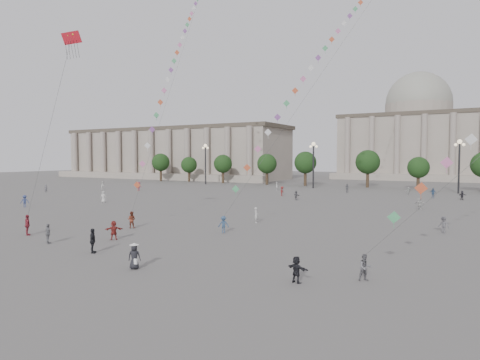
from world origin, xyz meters
The scene contains 34 objects.
ground centered at (0.00, 0.00, 0.00)m, with size 360.00×360.00×0.00m, color #575552.
hall_west centered at (-75.00, 93.89, 8.43)m, with size 84.00×26.22×17.20m.
hall_central centered at (0.00, 129.22, 14.23)m, with size 48.30×34.30×35.50m.
tree_row centered at (0.00, 78.00, 5.39)m, with size 137.12×5.12×8.00m.
lamp_post_far_west centered at (-45.00, 70.00, 7.35)m, with size 2.00×0.90×10.65m.
lamp_post_mid_west centered at (-15.00, 70.00, 7.35)m, with size 2.00×0.90×10.65m.
lamp_post_mid_east centered at (15.00, 70.00, 7.35)m, with size 2.00×0.90×10.65m.
person_crowd_0 centered at (11.56, 56.88, 0.88)m, with size 1.03×0.43×1.77m, color #3A5982.
person_crowd_1 centered at (-52.86, 41.78, 0.95)m, with size 0.92×0.72×1.90m, color white.
person_crowd_2 centered at (-44.84, 44.37, 0.93)m, with size 1.21×0.69×1.87m, color maroon.
person_crowd_3 centered at (9.73, -1.82, 0.76)m, with size 1.42×0.45×1.53m, color black.
person_crowd_4 centered at (6.85, 61.75, 0.75)m, with size 1.39×0.44×1.50m, color #BABBB6.
person_crowd_5 centered at (-37.94, 13.50, 0.88)m, with size 1.13×0.65×1.75m, color navy.
person_crowd_6 centered at (15.81, 19.90, 0.79)m, with size 1.03×0.59×1.59m, color #58585C.
person_crowd_7 centered at (11.57, 38.24, 0.82)m, with size 1.52×0.48×1.63m, color silver.
person_crowd_9 centered at (16.13, 56.03, 0.77)m, with size 1.43×0.46×1.54m, color #232227.
person_crowd_10 centered at (-19.41, 59.39, 0.92)m, with size 0.67×0.44×1.84m, color #ADACA9.
person_crowd_12 centered at (-8.03, 42.23, 0.77)m, with size 1.42×0.45×1.54m, color #5B5A5F.
person_crowd_13 centered at (-2.50, 16.90, 0.85)m, with size 0.62×0.41×1.70m, color beige.
person_crowd_16 centered at (-4.89, 61.95, 0.89)m, with size 1.04×0.43×1.77m, color slate.
person_crowd_17 centered at (-13.09, 47.91, 0.89)m, with size 1.15×0.66×1.78m, color maroon.
person_crowd_20 centered at (-33.01, 23.52, 0.92)m, with size 0.90×0.59×1.85m, color silver.
person_crowd_21 centered at (-57.44, 31.14, 0.86)m, with size 0.63×0.41×1.72m, color slate.
tourist_0 centered at (-17.32, -0.06, 0.95)m, with size 1.11×0.46×1.90m, color maroon.
tourist_1 centered at (-6.36, -2.22, 0.93)m, with size 1.08×0.45×1.85m, color black.
tourist_2 centered at (-8.82, 2.27, 0.84)m, with size 1.55×0.49×1.67m, color maroon.
tourist_3 centered at (-12.36, -1.58, 0.83)m, with size 0.97×0.40×1.66m, color slate.
kite_flyer_0 centered at (-11.87, 7.62, 0.85)m, with size 0.82×0.64×1.70m, color brown.
kite_flyer_1 centered at (-2.33, 9.84, 0.80)m, with size 1.04×0.60×1.60m, color #2F496B.
kite_flyer_2 centered at (13.03, 0.52, 0.77)m, with size 0.75×0.58×1.54m, color #5F5E63.
hat_person centered at (-0.43, -4.12, 0.86)m, with size 0.94×0.84×1.69m.
dragon_kite centered at (-15.11, 3.39, 17.52)m, with size 2.24×2.06×17.51m.
kite_train_west centered at (-21.47, 28.36, 23.46)m, with size 18.41×38.39×59.02m.
kite_train_mid centered at (1.93, 35.72, 25.56)m, with size 8.70×48.58×66.82m.
Camera 1 is at (18.72, -24.30, 7.15)m, focal length 32.00 mm.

